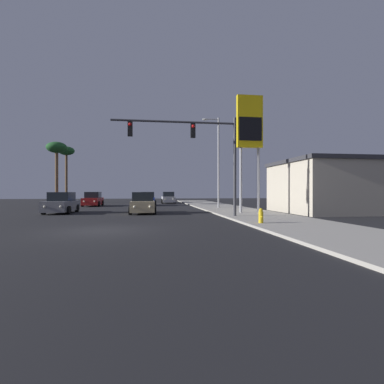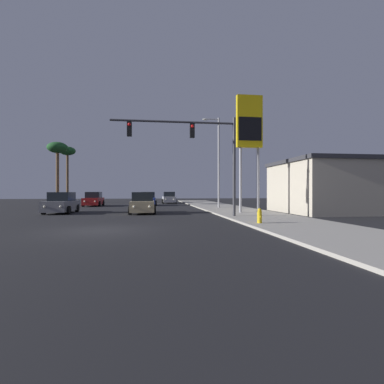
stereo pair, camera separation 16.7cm
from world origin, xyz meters
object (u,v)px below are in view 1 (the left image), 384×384
at_px(gas_station_sign, 250,128).
at_px(car_tan, 143,204).
at_px(car_red, 93,200).
at_px(car_grey, 61,204).
at_px(fire_hydrant, 261,216).
at_px(street_lamp, 217,158).
at_px(palm_tree_mid, 57,151).
at_px(car_silver, 168,198).
at_px(palm_tree_far, 66,154).
at_px(traffic_light_mast, 200,145).
at_px(car_blue, 148,199).

bearing_deg(gas_station_sign, car_tan, 167.43).
bearing_deg(car_red, car_grey, 89.21).
bearing_deg(car_grey, fire_hydrant, 142.70).
distance_m(street_lamp, palm_tree_mid, 19.70).
distance_m(car_silver, fire_hydrant, 29.68).
relative_size(gas_station_sign, palm_tree_far, 1.05).
xyz_separation_m(street_lamp, palm_tree_far, (-19.30, 18.37, 2.34)).
bearing_deg(traffic_light_mast, car_silver, 91.22).
height_order(car_blue, fire_hydrant, car_blue).
bearing_deg(street_lamp, car_red, 151.61).
bearing_deg(car_blue, fire_hydrant, 106.20).
relative_size(fire_hydrant, palm_tree_mid, 0.10).
height_order(car_blue, traffic_light_mast, traffic_light_mast).
bearing_deg(car_blue, car_silver, -112.13).
distance_m(car_grey, palm_tree_mid, 14.58).
distance_m(fire_hydrant, palm_tree_far, 38.41).
bearing_deg(car_silver, traffic_light_mast, 90.36).
bearing_deg(car_grey, car_red, -89.49).
bearing_deg(fire_hydrant, car_tan, 123.48).
distance_m(gas_station_sign, fire_hydrant, 9.90).
relative_size(fire_hydrant, palm_tree_far, 0.09).
height_order(street_lamp, palm_tree_far, street_lamp).
relative_size(street_lamp, fire_hydrant, 11.84).
bearing_deg(car_blue, car_red, 9.72).
bearing_deg(car_red, gas_station_sign, 135.57).
height_order(car_tan, fire_hydrant, car_tan).
distance_m(car_red, palm_tree_mid, 7.43).
bearing_deg(palm_tree_mid, fire_hydrant, -54.09).
relative_size(car_tan, car_red, 1.00).
distance_m(street_lamp, gas_station_sign, 7.39).
distance_m(car_grey, street_lamp, 15.00).
height_order(fire_hydrant, palm_tree_far, palm_tree_far).
bearing_deg(palm_tree_far, palm_tree_mid, -81.25).
bearing_deg(car_tan, street_lamp, -143.27).
height_order(car_blue, palm_tree_mid, palm_tree_mid).
height_order(car_silver, gas_station_sign, gas_station_sign).
relative_size(car_silver, palm_tree_far, 0.50).
relative_size(car_tan, palm_tree_mid, 0.56).
bearing_deg(traffic_light_mast, palm_tree_mid, 127.63).
height_order(car_grey, gas_station_sign, gas_station_sign).
distance_m(gas_station_sign, palm_tree_far, 32.59).
relative_size(car_red, palm_tree_mid, 0.56).
bearing_deg(palm_tree_mid, palm_tree_far, 98.75).
xyz_separation_m(car_red, street_lamp, (13.36, -7.22, 4.36)).
xyz_separation_m(car_silver, traffic_light_mast, (0.53, -24.99, 4.01)).
bearing_deg(gas_station_sign, traffic_light_mast, -145.83).
height_order(traffic_light_mast, street_lamp, street_lamp).
bearing_deg(car_tan, gas_station_sign, 167.66).
distance_m(traffic_light_mast, street_lamp, 10.74).
distance_m(car_red, street_lamp, 15.80).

